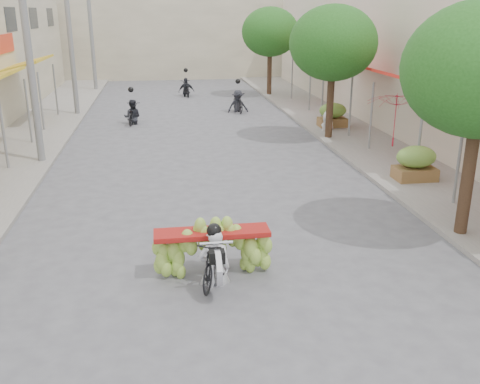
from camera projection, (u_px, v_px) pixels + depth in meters
name	position (u px, v px, depth m)	size (l,w,h in m)	color
ground	(263.00, 366.00, 7.85)	(120.00, 120.00, 0.00)	#5C5B61
sidewalk_left	(15.00, 143.00, 20.89)	(4.00, 60.00, 0.12)	gray
sidewalk_right	(357.00, 132.00, 22.88)	(4.00, 60.00, 0.12)	gray
far_building	(173.00, 31.00, 42.32)	(20.00, 6.00, 7.00)	#BBB094
utility_pole_mid	(27.00, 42.00, 17.04)	(0.60, 0.24, 8.00)	slate
utility_pole_far	(70.00, 32.00, 25.47)	(0.60, 0.24, 8.00)	slate
utility_pole_back	(91.00, 27.00, 33.89)	(0.60, 0.24, 8.00)	slate
street_tree_mid	(333.00, 43.00, 20.52)	(3.40, 3.40, 5.25)	#3A2719
street_tree_far	(270.00, 32.00, 31.76)	(3.40, 3.40, 5.25)	#3A2719
produce_crate_mid	(416.00, 161.00, 16.00)	(1.20, 0.88, 1.16)	brown
produce_crate_far	(333.00, 113.00, 23.49)	(1.20, 0.88, 1.16)	brown
banana_motorbike	(213.00, 246.00, 10.20)	(2.24, 1.83, 2.08)	black
market_umbrella	(398.00, 93.00, 17.04)	(2.39, 2.39, 1.77)	#A91627
pedestrian	(329.00, 111.00, 22.74)	(0.92, 0.80, 1.60)	silver
bg_motorbike_a	(132.00, 108.00, 24.55)	(0.85, 1.70, 1.95)	black
bg_motorbike_b	(238.00, 96.00, 27.41)	(1.11, 1.88, 1.95)	black
bg_motorbike_c	(186.00, 83.00, 32.56)	(1.02, 1.69, 1.95)	black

